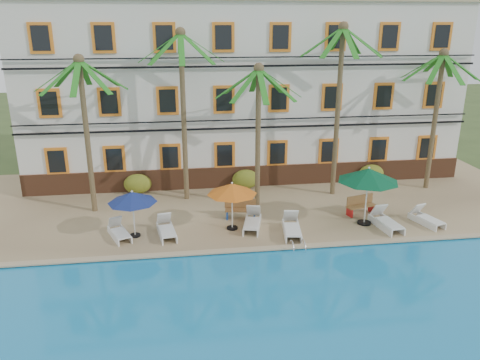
{
  "coord_description": "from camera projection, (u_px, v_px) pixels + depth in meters",
  "views": [
    {
      "loc": [
        -4.01,
        -18.07,
        9.22
      ],
      "look_at": [
        -1.17,
        3.0,
        2.0
      ],
      "focal_mm": 35.0,
      "sensor_mm": 36.0,
      "label": 1
    }
  ],
  "objects": [
    {
      "name": "lounger_e",
      "position": [
        386.0,
        221.0,
        21.39
      ],
      "size": [
        0.98,
        2.09,
        0.95
      ],
      "color": "white",
      "rests_on": "pool_deck"
    },
    {
      "name": "lounger_a",
      "position": [
        119.0,
        232.0,
        20.42
      ],
      "size": [
        1.24,
        1.85,
        0.83
      ],
      "color": "white",
      "rests_on": "pool_deck"
    },
    {
      "name": "lounger_c",
      "position": [
        252.0,
        222.0,
        21.36
      ],
      "size": [
        1.16,
        2.07,
        0.93
      ],
      "color": "white",
      "rests_on": "pool_deck"
    },
    {
      "name": "pool_ladder",
      "position": [
        298.0,
        248.0,
        19.5
      ],
      "size": [
        0.54,
        0.74,
        0.74
      ],
      "color": "silver",
      "rests_on": "ground"
    },
    {
      "name": "palm_e",
      "position": [
        437.0,
        101.0,
        25.05
      ],
      "size": [
        4.17,
        4.17,
        7.67
      ],
      "color": "brown",
      "rests_on": "pool_deck"
    },
    {
      "name": "hotel_building",
      "position": [
        244.0,
        89.0,
        28.06
      ],
      "size": [
        25.4,
        6.44,
        10.22
      ],
      "color": "silver",
      "rests_on": "pool_deck"
    },
    {
      "name": "shrub_left",
      "position": [
        138.0,
        184.0,
        25.56
      ],
      "size": [
        1.5,
        0.9,
        1.1
      ],
      "primitive_type": "ellipsoid",
      "color": "#1F5618",
      "rests_on": "pool_deck"
    },
    {
      "name": "lounger_d",
      "position": [
        292.0,
        227.0,
        20.73
      ],
      "size": [
        1.0,
        2.1,
        0.95
      ],
      "color": "white",
      "rests_on": "pool_deck"
    },
    {
      "name": "palm_d",
      "position": [
        339.0,
        89.0,
        23.87
      ],
      "size": [
        4.17,
        4.17,
        8.98
      ],
      "color": "brown",
      "rests_on": "pool_deck"
    },
    {
      "name": "pool_deck",
      "position": [
        257.0,
        200.0,
        25.08
      ],
      "size": [
        30.0,
        12.0,
        0.25
      ],
      "primitive_type": "cube",
      "color": "tan",
      "rests_on": "ground"
    },
    {
      "name": "lounger_b",
      "position": [
        166.0,
        229.0,
        20.61
      ],
      "size": [
        0.97,
        1.97,
        0.89
      ],
      "color": "white",
      "rests_on": "pool_deck"
    },
    {
      "name": "pool_coping",
      "position": [
        280.0,
        248.0,
        19.49
      ],
      "size": [
        30.0,
        0.35,
        0.06
      ],
      "primitive_type": "cube",
      "color": "tan",
      "rests_on": "pool_deck"
    },
    {
      "name": "lounger_f",
      "position": [
        426.0,
        218.0,
        21.8
      ],
      "size": [
        1.12,
        1.88,
        0.84
      ],
      "color": "white",
      "rests_on": "pool_deck"
    },
    {
      "name": "bench_right",
      "position": [
        360.0,
        205.0,
        22.87
      ],
      "size": [
        1.57,
        0.85,
        0.93
      ],
      "color": "olive",
      "rests_on": "pool_deck"
    },
    {
      "name": "bench_left",
      "position": [
        241.0,
        209.0,
        22.38
      ],
      "size": [
        1.56,
        0.7,
        0.93
      ],
      "color": "olive",
      "rests_on": "pool_deck"
    },
    {
      "name": "umbrella_green",
      "position": [
        368.0,
        175.0,
        21.11
      ],
      "size": [
        2.8,
        2.8,
        2.79
      ],
      "color": "black",
      "rests_on": "pool_deck"
    },
    {
      "name": "shrub_right",
      "position": [
        371.0,
        174.0,
        27.25
      ],
      "size": [
        1.5,
        0.9,
        1.1
      ],
      "primitive_type": "ellipsoid",
      "color": "#1F5618",
      "rests_on": "pool_deck"
    },
    {
      "name": "umbrella_blue",
      "position": [
        132.0,
        198.0,
        20.03
      ],
      "size": [
        2.13,
        2.13,
        2.14
      ],
      "color": "black",
      "rests_on": "pool_deck"
    },
    {
      "name": "swimming_pool",
      "position": [
        324.0,
        347.0,
        13.83
      ],
      "size": [
        26.0,
        12.0,
        0.2
      ],
      "primitive_type": "cube",
      "color": "#1981BE",
      "rests_on": "ground"
    },
    {
      "name": "ground",
      "position": [
        276.0,
        244.0,
        20.43
      ],
      "size": [
        100.0,
        100.0,
        0.0
      ],
      "primitive_type": "plane",
      "color": "#384C23",
      "rests_on": "ground"
    },
    {
      "name": "palm_c",
      "position": [
        258.0,
        116.0,
        22.69
      ],
      "size": [
        4.17,
        4.17,
        7.15
      ],
      "color": "brown",
      "rests_on": "pool_deck"
    },
    {
      "name": "shrub_mid",
      "position": [
        245.0,
        179.0,
        26.32
      ],
      "size": [
        1.5,
        0.9,
        1.1
      ],
      "primitive_type": "ellipsoid",
      "color": "#1F5618",
      "rests_on": "pool_deck"
    },
    {
      "name": "palm_b",
      "position": [
        183.0,
        94.0,
        23.2
      ],
      "size": [
        4.17,
        4.17,
        8.73
      ],
      "color": "brown",
      "rests_on": "pool_deck"
    },
    {
      "name": "umbrella_red",
      "position": [
        232.0,
        189.0,
        20.73
      ],
      "size": [
        2.25,
        2.25,
        2.25
      ],
      "color": "black",
      "rests_on": "pool_deck"
    },
    {
      "name": "palm_a",
      "position": [
        85.0,
        114.0,
        21.81
      ],
      "size": [
        4.17,
        4.17,
        7.61
      ],
      "color": "brown",
      "rests_on": "pool_deck"
    }
  ]
}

